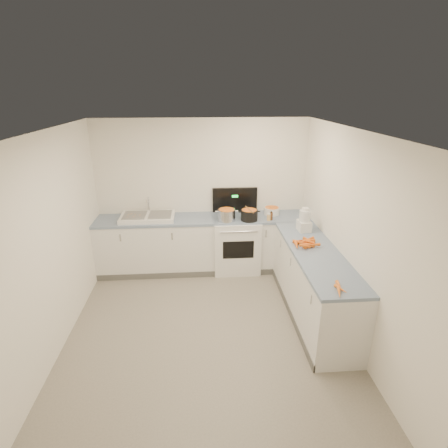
{
  "coord_description": "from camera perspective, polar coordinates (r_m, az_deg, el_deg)",
  "views": [
    {
      "loc": [
        -0.06,
        -3.7,
        2.91
      ],
      "look_at": [
        0.3,
        1.1,
        1.05
      ],
      "focal_mm": 28.0,
      "sensor_mm": 36.0,
      "label": 1
    }
  ],
  "objects": [
    {
      "name": "sink",
      "position": [
        5.8,
        -12.36,
        1.16
      ],
      "size": [
        0.86,
        0.52,
        0.31
      ],
      "color": "white",
      "rests_on": "counter_back"
    },
    {
      "name": "steel_pot",
      "position": [
        5.59,
        0.42,
        1.38
      ],
      "size": [
        0.36,
        0.36,
        0.21
      ],
      "primitive_type": "cylinder",
      "rotation": [
        0.0,
        0.0,
        0.37
      ],
      "color": "silver",
      "rests_on": "stove"
    },
    {
      "name": "stove",
      "position": [
        5.94,
        1.99,
        -3.08
      ],
      "size": [
        0.76,
        0.65,
        1.36
      ],
      "color": "white",
      "rests_on": "ground"
    },
    {
      "name": "wall_left",
      "position": [
        4.4,
        -26.57,
        -3.44
      ],
      "size": [
        0.0,
        4.0,
        2.5
      ],
      "primitive_type": null,
      "rotation": [
        1.57,
        0.0,
        1.57
      ],
      "color": "white",
      "rests_on": "ground"
    },
    {
      "name": "wall_right",
      "position": [
        4.44,
        20.13,
        -2.2
      ],
      "size": [
        0.0,
        4.0,
        2.5
      ],
      "primitive_type": null,
      "rotation": [
        1.57,
        0.0,
        -1.57
      ],
      "color": "white",
      "rests_on": "ground"
    },
    {
      "name": "carrot_pile",
      "position": [
        4.85,
        13.15,
        -2.99
      ],
      "size": [
        0.35,
        0.42,
        0.08
      ],
      "color": "orange",
      "rests_on": "counter_right"
    },
    {
      "name": "wooden_spoon",
      "position": [
        5.58,
        4.16,
        2.4
      ],
      "size": [
        0.09,
        0.35,
        0.02
      ],
      "primitive_type": "cylinder",
      "rotation": [
        1.57,
        0.0,
        0.22
      ],
      "color": "#AD7A47",
      "rests_on": "black_pot"
    },
    {
      "name": "ceiling",
      "position": [
        3.72,
        -3.47,
        14.75
      ],
      "size": [
        3.5,
        4.0,
        0.0
      ],
      "primitive_type": null,
      "rotation": [
        3.14,
        0.0,
        0.0
      ],
      "color": "white",
      "rests_on": "ground"
    },
    {
      "name": "food_processor",
      "position": [
        5.29,
        12.99,
        0.48
      ],
      "size": [
        0.19,
        0.22,
        0.36
      ],
      "color": "white",
      "rests_on": "counter_right"
    },
    {
      "name": "peeled_carrots",
      "position": [
        3.91,
        18.36,
        -10.03
      ],
      "size": [
        0.14,
        0.31,
        0.04
      ],
      "color": "orange",
      "rests_on": "counter_right"
    },
    {
      "name": "floor",
      "position": [
        4.71,
        -2.77,
        -17.07
      ],
      "size": [
        3.5,
        4.0,
        0.0
      ],
      "primitive_type": null,
      "color": "gray",
      "rests_on": "ground"
    },
    {
      "name": "wall_front",
      "position": [
        2.38,
        -1.84,
        -23.19
      ],
      "size": [
        3.5,
        0.0,
        2.5
      ],
      "primitive_type": null,
      "rotation": [
        -1.57,
        0.0,
        0.0
      ],
      "color": "white",
      "rests_on": "ground"
    },
    {
      "name": "wall_back",
      "position": [
        5.94,
        -3.54,
        4.85
      ],
      "size": [
        3.5,
        0.0,
        2.5
      ],
      "primitive_type": null,
      "rotation": [
        1.57,
        0.0,
        0.0
      ],
      "color": "white",
      "rests_on": "ground"
    },
    {
      "name": "extract_bottle",
      "position": [
        5.67,
        7.7,
        1.27
      ],
      "size": [
        0.05,
        0.05,
        0.13
      ],
      "primitive_type": "cylinder",
      "color": "#593319",
      "rests_on": "counter_back"
    },
    {
      "name": "peelings",
      "position": [
        5.82,
        -14.66,
        1.41
      ],
      "size": [
        0.22,
        0.24,
        0.01
      ],
      "color": "tan",
      "rests_on": "sink"
    },
    {
      "name": "spice_jar",
      "position": [
        5.65,
        7.3,
        1.07
      ],
      "size": [
        0.06,
        0.06,
        0.1
      ],
      "primitive_type": "cylinder",
      "color": "#E5B266",
      "rests_on": "counter_back"
    },
    {
      "name": "black_pot",
      "position": [
        5.62,
        4.14,
        1.37
      ],
      "size": [
        0.32,
        0.32,
        0.19
      ],
      "primitive_type": "cylinder",
      "rotation": [
        0.0,
        0.0,
        0.21
      ],
      "color": "black",
      "rests_on": "stove"
    },
    {
      "name": "counter_back",
      "position": [
        5.93,
        -3.33,
        -3.21
      ],
      "size": [
        3.5,
        0.62,
        0.94
      ],
      "color": "white",
      "rests_on": "ground"
    },
    {
      "name": "counter_right",
      "position": [
        4.92,
        14.37,
        -9.32
      ],
      "size": [
        0.62,
        2.2,
        0.94
      ],
      "color": "white",
      "rests_on": "ground"
    },
    {
      "name": "mixing_bowl",
      "position": [
        5.93,
        7.79,
        2.14
      ],
      "size": [
        0.3,
        0.3,
        0.12
      ],
      "primitive_type": "cylinder",
      "rotation": [
        0.0,
        0.0,
        -0.16
      ],
      "color": "white",
      "rests_on": "counter_back"
    }
  ]
}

